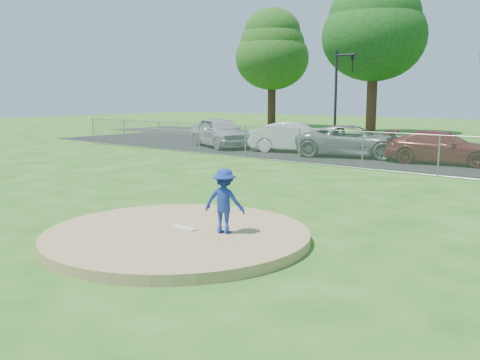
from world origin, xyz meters
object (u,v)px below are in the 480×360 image
object	(u,v)px
traffic_signal_left	(339,88)
parked_car_darkred	(443,148)
parked_car_gray	(353,141)
pitcher	(224,201)
traffic_cone	(305,146)
parked_car_silver	(220,132)
tree_far_left	(272,49)
tree_left	(375,23)
parked_car_white	(295,137)

from	to	relation	value
traffic_signal_left	parked_car_darkred	xyz separation A→B (m)	(8.62, -6.27, -2.66)
parked_car_gray	pitcher	bearing A→B (deg)	-178.92
pitcher	traffic_cone	size ratio (longest dim) A/B	1.75
pitcher	traffic_cone	world-z (taller)	pitcher
pitcher	parked_car_silver	distance (m)	19.75
traffic_cone	parked_car_silver	bearing A→B (deg)	-177.67
tree_far_left	traffic_cone	xyz separation A→B (m)	(15.11, -17.63, -6.68)
tree_left	traffic_signal_left	size ratio (longest dim) A/B	2.24
tree_left	traffic_cone	distance (m)	17.97
pitcher	traffic_cone	xyz separation A→B (m)	(-7.73, 14.87, -0.47)
parked_car_silver	tree_left	bearing A→B (deg)	18.21
tree_left	parked_car_gray	bearing A→B (deg)	-66.62
tree_left	parked_car_darkred	size ratio (longest dim) A/B	2.62
tree_left	traffic_signal_left	world-z (taller)	tree_left
tree_far_left	tree_left	xyz separation A→B (m)	(11.00, -2.00, 1.18)
parked_car_silver	parked_car_gray	xyz separation A→B (m)	(8.03, 0.54, -0.10)
tree_far_left	traffic_signal_left	size ratio (longest dim) A/B	1.92
tree_left	parked_car_white	world-z (taller)	tree_left
tree_left	parked_car_silver	xyz separation A→B (m)	(-1.41, -15.86, -7.39)
traffic_signal_left	pitcher	xyz separation A→B (m)	(9.61, -21.50, -2.51)
tree_left	parked_car_gray	xyz separation A→B (m)	(6.62, -15.32, -7.49)
traffic_signal_left	parked_car_silver	size ratio (longest dim) A/B	1.13
parked_car_silver	parked_car_gray	size ratio (longest dim) A/B	0.93
traffic_signal_left	tree_far_left	bearing A→B (deg)	140.27
tree_left	pitcher	distance (m)	33.54
tree_far_left	parked_car_gray	distance (m)	25.50
tree_left	pitcher	size ratio (longest dim) A/B	9.66
parked_car_darkred	tree_left	bearing A→B (deg)	26.05
tree_far_left	parked_car_gray	bearing A→B (deg)	-44.50
traffic_signal_left	parked_car_gray	world-z (taller)	traffic_signal_left
tree_left	parked_car_silver	distance (m)	17.55
parked_car_white	traffic_cone	bearing A→B (deg)	-127.24
traffic_signal_left	parked_car_silver	world-z (taller)	traffic_signal_left
pitcher	parked_car_white	bearing A→B (deg)	-79.67
tree_left	traffic_cone	world-z (taller)	tree_left
traffic_cone	parked_car_gray	size ratio (longest dim) A/B	0.14
traffic_signal_left	parked_car_white	world-z (taller)	traffic_signal_left
traffic_signal_left	parked_car_silver	bearing A→B (deg)	-117.99
tree_left	parked_car_darkred	xyz separation A→B (m)	(10.85, -15.27, -7.54)
parked_car_white	parked_car_darkred	bearing A→B (deg)	-108.95
pitcher	parked_car_darkred	size ratio (longest dim) A/B	0.27
traffic_cone	traffic_signal_left	bearing A→B (deg)	105.80
traffic_cone	parked_car_white	distance (m)	0.91
traffic_signal_left	traffic_cone	bearing A→B (deg)	-74.20
parked_car_silver	parked_car_darkred	distance (m)	12.27
tree_far_left	pitcher	size ratio (longest dim) A/B	8.28
parked_car_gray	parked_car_darkred	bearing A→B (deg)	-107.30
tree_far_left	traffic_cone	bearing A→B (deg)	-49.40
traffic_signal_left	parked_car_darkred	world-z (taller)	traffic_signal_left
pitcher	traffic_signal_left	bearing A→B (deg)	-84.98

